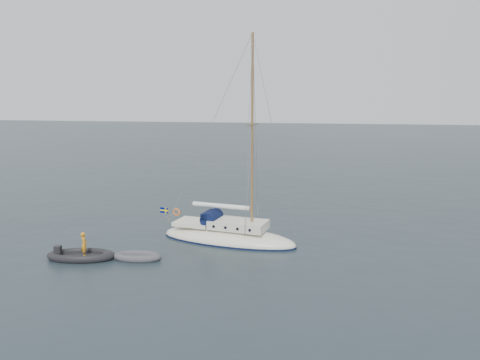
# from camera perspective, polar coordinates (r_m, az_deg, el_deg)

# --- Properties ---
(ground) EXTENTS (300.00, 300.00, 0.00)m
(ground) POSITION_cam_1_polar(r_m,az_deg,el_deg) (29.68, 0.28, -8.53)
(ground) COLOR black
(ground) RESTS_ON ground
(sailboat) EXTENTS (9.80, 2.93, 13.95)m
(sailboat) POSITION_cam_1_polar(r_m,az_deg,el_deg) (31.12, -1.44, -5.62)
(sailboat) COLOR white
(sailboat) RESTS_ON ground
(dinghy) EXTENTS (2.90, 1.31, 0.42)m
(dinghy) POSITION_cam_1_polar(r_m,az_deg,el_deg) (28.62, -12.39, -9.10)
(dinghy) COLOR #525258
(dinghy) RESTS_ON ground
(rib) EXTENTS (4.09, 1.86, 1.66)m
(rib) POSITION_cam_1_polar(r_m,az_deg,el_deg) (29.58, -18.82, -8.63)
(rib) COLOR black
(rib) RESTS_ON ground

